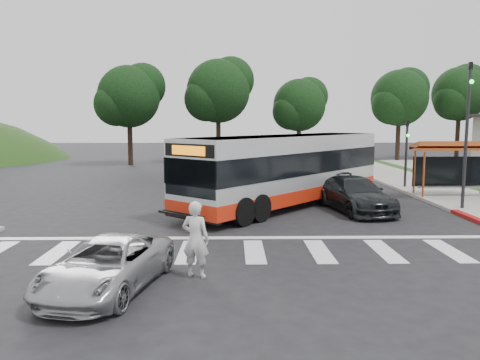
{
  "coord_description": "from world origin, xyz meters",
  "views": [
    {
      "loc": [
        -0.67,
        -18.89,
        3.94
      ],
      "look_at": [
        -0.36,
        -0.12,
        1.6
      ],
      "focal_mm": 35.0,
      "sensor_mm": 36.0,
      "label": 1
    }
  ],
  "objects_px": {
    "transit_bus": "(288,171)",
    "pedestrian": "(196,239)",
    "silver_suv_south": "(107,265)",
    "dark_sedan": "(355,194)"
  },
  "relations": [
    {
      "from": "transit_bus",
      "to": "pedestrian",
      "type": "height_order",
      "value": "transit_bus"
    },
    {
      "from": "transit_bus",
      "to": "pedestrian",
      "type": "relative_size",
      "value": 6.51
    },
    {
      "from": "transit_bus",
      "to": "pedestrian",
      "type": "distance_m",
      "value": 10.95
    },
    {
      "from": "transit_bus",
      "to": "silver_suv_south",
      "type": "xyz_separation_m",
      "value": [
        -5.56,
        -11.25,
        -1.05
      ]
    },
    {
      "from": "dark_sedan",
      "to": "transit_bus",
      "type": "bearing_deg",
      "value": 140.35
    },
    {
      "from": "transit_bus",
      "to": "dark_sedan",
      "type": "distance_m",
      "value": 3.33
    },
    {
      "from": "dark_sedan",
      "to": "silver_suv_south",
      "type": "relative_size",
      "value": 1.19
    },
    {
      "from": "dark_sedan",
      "to": "silver_suv_south",
      "type": "distance_m",
      "value": 12.81
    },
    {
      "from": "silver_suv_south",
      "to": "pedestrian",
      "type": "bearing_deg",
      "value": 37.03
    },
    {
      "from": "dark_sedan",
      "to": "silver_suv_south",
      "type": "xyz_separation_m",
      "value": [
        -8.37,
        -9.7,
        -0.15
      ]
    }
  ]
}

